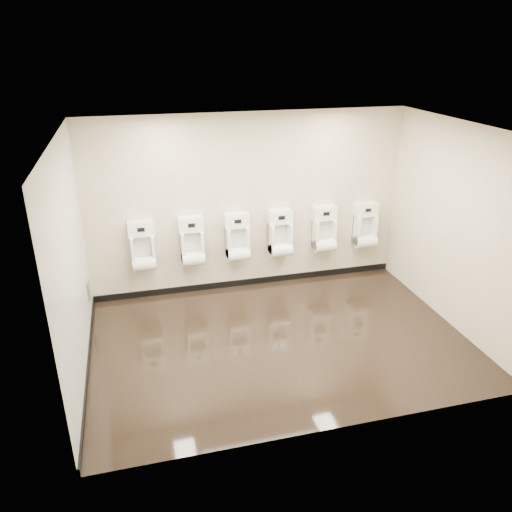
{
  "coord_description": "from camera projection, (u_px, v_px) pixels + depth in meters",
  "views": [
    {
      "loc": [
        -1.75,
        -5.49,
        3.76
      ],
      "look_at": [
        -0.19,
        0.55,
        1.04
      ],
      "focal_mm": 35.0,
      "sensor_mm": 36.0,
      "label": 1
    }
  ],
  "objects": [
    {
      "name": "urinal_3",
      "position": [
        280.0,
        236.0,
        7.98
      ],
      "size": [
        0.39,
        0.3,
        0.73
      ],
      "color": "white",
      "rests_on": "back_wall"
    },
    {
      "name": "front_wall",
      "position": [
        337.0,
        314.0,
        4.66
      ],
      "size": [
        5.0,
        0.02,
        2.8
      ],
      "primitive_type": "cube",
      "color": "beige",
      "rests_on": "ground"
    },
    {
      "name": "left_wall",
      "position": [
        71.0,
        266.0,
        5.65
      ],
      "size": [
        0.02,
        3.5,
        2.8
      ],
      "primitive_type": "cube",
      "color": "beige",
      "rests_on": "ground"
    },
    {
      "name": "skirting_back",
      "position": [
        249.0,
        282.0,
        8.3
      ],
      "size": [
        5.0,
        0.02,
        0.1
      ],
      "primitive_type": "cube",
      "color": "black",
      "rests_on": "ground"
    },
    {
      "name": "ceiling",
      "position": [
        284.0,
        131.0,
        5.66
      ],
      "size": [
        5.0,
        3.5,
        0.0
      ],
      "primitive_type": "cube",
      "color": "silver"
    },
    {
      "name": "urinal_4",
      "position": [
        324.0,
        232.0,
        8.15
      ],
      "size": [
        0.39,
        0.3,
        0.73
      ],
      "color": "white",
      "rests_on": "back_wall"
    },
    {
      "name": "urinal_2",
      "position": [
        237.0,
        240.0,
        7.82
      ],
      "size": [
        0.39,
        0.3,
        0.73
      ],
      "color": "white",
      "rests_on": "back_wall"
    },
    {
      "name": "urinal_1",
      "position": [
        192.0,
        245.0,
        7.66
      ],
      "size": [
        0.39,
        0.3,
        0.73
      ],
      "color": "white",
      "rests_on": "back_wall"
    },
    {
      "name": "tile_overlay_left",
      "position": [
        71.0,
        266.0,
        5.65
      ],
      "size": [
        0.01,
        3.5,
        2.8
      ],
      "primitive_type": "cube",
      "color": "white",
      "rests_on": "ground"
    },
    {
      "name": "urinal_0",
      "position": [
        143.0,
        249.0,
        7.49
      ],
      "size": [
        0.39,
        0.3,
        0.73
      ],
      "color": "white",
      "rests_on": "back_wall"
    },
    {
      "name": "urinal_5",
      "position": [
        365.0,
        228.0,
        8.32
      ],
      "size": [
        0.39,
        0.3,
        0.73
      ],
      "color": "white",
      "rests_on": "back_wall"
    },
    {
      "name": "ground",
      "position": [
        280.0,
        340.0,
        6.78
      ],
      "size": [
        5.0,
        3.5,
        0.0
      ],
      "primitive_type": "cube",
      "color": "black",
      "rests_on": "ground"
    },
    {
      "name": "right_wall",
      "position": [
        457.0,
        228.0,
        6.79
      ],
      "size": [
        0.02,
        3.5,
        2.8
      ],
      "primitive_type": "cube",
      "color": "beige",
      "rests_on": "ground"
    },
    {
      "name": "access_panel",
      "position": [
        89.0,
        289.0,
        7.07
      ],
      "size": [
        0.04,
        0.25,
        0.25
      ],
      "color": "#9E9EA3",
      "rests_on": "left_wall"
    },
    {
      "name": "skirting_left",
      "position": [
        88.0,
        364.0,
        6.19
      ],
      "size": [
        0.02,
        3.5,
        0.1
      ],
      "primitive_type": "cube",
      "color": "black",
      "rests_on": "ground"
    },
    {
      "name": "back_wall",
      "position": [
        249.0,
        204.0,
        7.77
      ],
      "size": [
        5.0,
        0.02,
        2.8
      ],
      "primitive_type": "cube",
      "color": "beige",
      "rests_on": "ground"
    }
  ]
}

